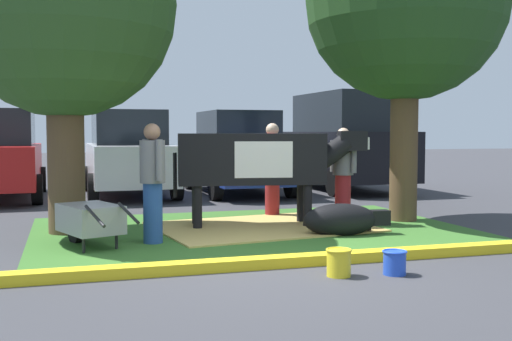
# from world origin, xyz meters

# --- Properties ---
(ground_plane) EXTENTS (80.00, 80.00, 0.00)m
(ground_plane) POSITION_xyz_m (0.00, 0.00, 0.00)
(ground_plane) COLOR #38383D
(grass_island) EXTENTS (6.53, 4.65, 0.02)m
(grass_island) POSITION_xyz_m (0.53, 2.37, 0.01)
(grass_island) COLOR #386B28
(grass_island) RESTS_ON ground
(curb_yellow) EXTENTS (7.73, 0.24, 0.12)m
(curb_yellow) POSITION_xyz_m (0.53, -0.10, 0.06)
(curb_yellow) COLOR yellow
(curb_yellow) RESTS_ON ground
(hay_bedding) EXTENTS (3.49, 2.81, 0.04)m
(hay_bedding) POSITION_xyz_m (0.72, 2.57, 0.03)
(hay_bedding) COLOR tan
(hay_bedding) RESTS_ON ground
(shade_tree_left) EXTENTS (3.31, 3.31, 5.04)m
(shade_tree_left) POSITION_xyz_m (-2.20, 2.97, 3.34)
(shade_tree_left) COLOR brown
(shade_tree_left) RESTS_ON ground
(shade_tree_right) EXTENTS (3.36, 3.36, 5.40)m
(shade_tree_right) POSITION_xyz_m (3.26, 2.64, 3.69)
(shade_tree_right) COLOR brown
(shade_tree_right) RESTS_ON ground
(cow_holstein) EXTENTS (3.12, 1.06, 1.54)m
(cow_holstein) POSITION_xyz_m (0.71, 2.75, 1.08)
(cow_holstein) COLOR black
(cow_holstein) RESTS_ON ground
(calf_lying) EXTENTS (1.33, 0.62, 0.48)m
(calf_lying) POSITION_xyz_m (1.64, 1.57, 0.24)
(calf_lying) COLOR black
(calf_lying) RESTS_ON ground
(person_handler) EXTENTS (0.34, 0.48, 1.59)m
(person_handler) POSITION_xyz_m (2.18, 2.72, 0.85)
(person_handler) COLOR maroon
(person_handler) RESTS_ON ground
(person_visitor_near) EXTENTS (0.39, 0.41, 1.67)m
(person_visitor_near) POSITION_xyz_m (1.32, 3.84, 0.90)
(person_visitor_near) COLOR maroon
(person_visitor_near) RESTS_ON ground
(person_visitor_far) EXTENTS (0.34, 0.51, 1.63)m
(person_visitor_far) POSITION_xyz_m (-1.09, 1.72, 0.88)
(person_visitor_far) COLOR #23478C
(person_visitor_far) RESTS_ON ground
(wheelbarrow) EXTENTS (1.00, 1.59, 0.63)m
(wheelbarrow) POSITION_xyz_m (-1.93, 1.65, 0.39)
(wheelbarrow) COLOR gray
(wheelbarrow) RESTS_ON ground
(bucket_yellow) EXTENTS (0.28, 0.28, 0.29)m
(bucket_yellow) POSITION_xyz_m (0.53, -0.72, 0.15)
(bucket_yellow) COLOR yellow
(bucket_yellow) RESTS_ON ground
(bucket_blue) EXTENTS (0.27, 0.27, 0.26)m
(bucket_blue) POSITION_xyz_m (1.13, -0.83, 0.14)
(bucket_blue) COLOR blue
(bucket_blue) RESTS_ON ground
(sedan_silver) EXTENTS (2.05, 4.41, 2.02)m
(sedan_silver) POSITION_xyz_m (-0.78, 8.39, 0.98)
(sedan_silver) COLOR silver
(sedan_silver) RESTS_ON ground
(sedan_blue) EXTENTS (2.05, 4.41, 2.02)m
(sedan_blue) POSITION_xyz_m (1.84, 8.08, 0.98)
(sedan_blue) COLOR navy
(sedan_blue) RESTS_ON ground
(suv_black) EXTENTS (2.15, 4.61, 2.52)m
(suv_black) POSITION_xyz_m (4.77, 8.19, 1.27)
(suv_black) COLOR black
(suv_black) RESTS_ON ground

